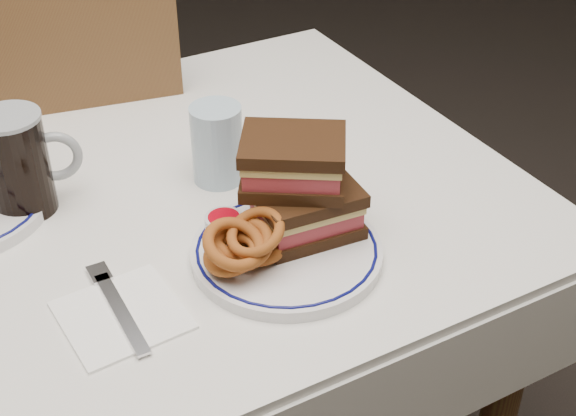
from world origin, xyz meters
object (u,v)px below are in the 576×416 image
chair_far (63,170)px  main_plate (287,252)px  reuben_sandwich (300,186)px  beer_mug (19,162)px

chair_far → main_plate: (0.14, -0.69, 0.21)m
reuben_sandwich → chair_far: bearing=104.7°
chair_far → main_plate: chair_far is taller
main_plate → beer_mug: bearing=133.9°
chair_far → beer_mug: 0.51m
main_plate → chair_far: bearing=101.2°
chair_far → main_plate: 0.73m
main_plate → reuben_sandwich: 0.09m
reuben_sandwich → beer_mug: (-0.31, 0.25, -0.01)m
chair_far → reuben_sandwich: size_ratio=5.91×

